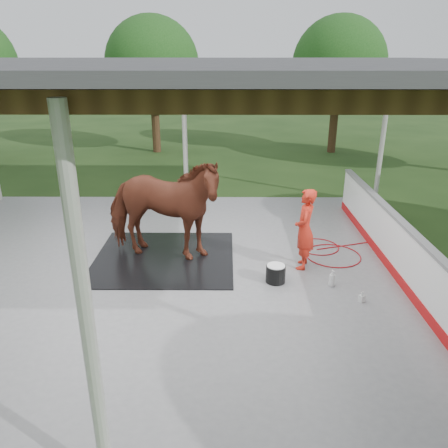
{
  "coord_description": "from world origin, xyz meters",
  "views": [
    {
      "loc": [
        1.21,
        -7.92,
        4.19
      ],
      "look_at": [
        1.16,
        0.24,
        1.01
      ],
      "focal_mm": 35.0,
      "sensor_mm": 36.0,
      "label": 1
    }
  ],
  "objects_px": {
    "dasher_board": "(397,248)",
    "horse": "(162,209)",
    "wash_bucket": "(276,273)",
    "handler": "(305,229)"
  },
  "relations": [
    {
      "from": "dasher_board",
      "to": "horse",
      "type": "distance_m",
      "value": 4.82
    },
    {
      "from": "dasher_board",
      "to": "horse",
      "type": "height_order",
      "value": "horse"
    },
    {
      "from": "wash_bucket",
      "to": "handler",
      "type": "bearing_deg",
      "value": 46.15
    },
    {
      "from": "handler",
      "to": "wash_bucket",
      "type": "xyz_separation_m",
      "value": [
        -0.62,
        -0.65,
        -0.66
      ]
    },
    {
      "from": "horse",
      "to": "wash_bucket",
      "type": "relative_size",
      "value": 6.9
    },
    {
      "from": "dasher_board",
      "to": "horse",
      "type": "relative_size",
      "value": 3.03
    },
    {
      "from": "wash_bucket",
      "to": "dasher_board",
      "type": "bearing_deg",
      "value": 9.04
    },
    {
      "from": "dasher_board",
      "to": "handler",
      "type": "relative_size",
      "value": 4.76
    },
    {
      "from": "dasher_board",
      "to": "wash_bucket",
      "type": "relative_size",
      "value": 20.89
    },
    {
      "from": "dasher_board",
      "to": "handler",
      "type": "bearing_deg",
      "value": 171.72
    }
  ]
}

